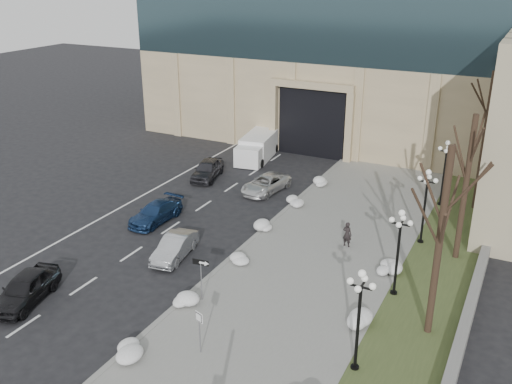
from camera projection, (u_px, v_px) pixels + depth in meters
sidewalk at (316, 261)px, 32.42m from camera, size 9.00×40.00×0.12m
curb at (246, 244)px, 34.29m from camera, size 0.30×40.00×0.14m
grass_strip at (433, 288)px, 29.70m from camera, size 4.00×40.00×0.10m
stone_wall at (479, 275)px, 30.41m from camera, size 0.50×30.00×0.70m
car_a at (25, 289)px, 28.35m from camera, size 2.71×4.66×1.49m
car_b at (175, 247)px, 32.70m from camera, size 1.97×4.11×1.30m
car_c at (156, 213)px, 37.29m from camera, size 1.95×4.42×1.26m
car_d at (266, 184)px, 42.20m from camera, size 2.72×4.74×1.24m
car_e at (207, 169)px, 44.84m from camera, size 2.68×4.61×1.47m
pedestrian at (347, 234)px, 33.70m from camera, size 0.62×0.46×1.56m
box_truck at (258, 147)px, 49.40m from camera, size 3.18×6.69×2.04m
one_way_sign at (203, 268)px, 27.80m from camera, size 0.90×0.26×2.40m
keep_sign at (199, 324)px, 24.16m from camera, size 0.44×0.19×2.14m
snow_clump_b at (134, 350)px, 24.53m from camera, size 1.10×1.60×0.36m
snow_clump_c at (183, 305)px, 27.78m from camera, size 1.10×1.60×0.36m
snow_clump_d at (236, 259)px, 32.12m from camera, size 1.10×1.60×0.36m
snow_clump_e at (264, 229)px, 35.82m from camera, size 1.10×1.60×0.36m
snow_clump_f at (296, 201)px, 39.94m from camera, size 1.10×1.60×0.36m
snow_clump_g at (317, 182)px, 43.42m from camera, size 1.10×1.60×0.36m
snow_clump_i at (364, 322)px, 26.49m from camera, size 1.10×1.60×0.36m
snow_clump_j at (391, 270)px, 30.98m from camera, size 1.10×1.60×0.36m
lamppost_a at (359, 307)px, 22.66m from camera, size 1.18×1.18×4.76m
lamppost_b at (399, 241)px, 28.05m from camera, size 1.18×1.18×4.76m
lamppost_c at (426, 197)px, 33.43m from camera, size 1.18×1.18×4.76m
lamppost_d at (445, 164)px, 38.82m from camera, size 1.18×1.18×4.76m
tree_near at (443, 217)px, 24.03m from camera, size 3.20×3.20×9.00m
tree_mid at (468, 168)px, 30.78m from camera, size 3.20×3.20×8.50m
tree_far at (487, 122)px, 37.17m from camera, size 3.20×3.20×9.50m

